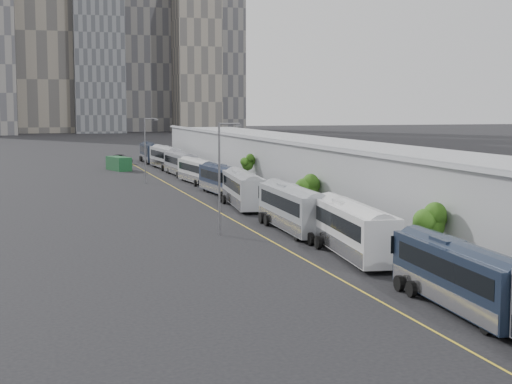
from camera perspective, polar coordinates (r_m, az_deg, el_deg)
name	(u,v)px	position (r m, az deg, el deg)	size (l,w,h in m)	color
sidewalk	(331,214)	(80.03, 5.49, -1.62)	(10.00, 170.00, 0.12)	gray
lane_line	(231,219)	(76.81, -1.82, -1.96)	(0.12, 160.00, 0.02)	gold
depot	(368,179)	(81.19, 8.13, 0.91)	(12.45, 160.40, 7.20)	gray
skyline	(68,10)	(345.55, -13.54, 12.73)	(145.00, 64.00, 120.00)	slate
bus_1	(460,281)	(44.14, 14.65, -6.31)	(3.27, 12.72, 3.68)	black
bus_2	(353,234)	(57.89, 7.05, -3.05)	(4.14, 13.85, 3.99)	silver
bus_3	(293,212)	(69.14, 2.74, -1.47)	(3.28, 13.89, 4.03)	gray
bus_4	(243,192)	(85.42, -0.94, -0.02)	(4.00, 13.51, 3.89)	#9799A0
bus_5	(223,182)	(97.37, -2.44, 0.70)	(3.34, 12.77, 3.69)	#161F33
bus_6	(197,173)	(112.15, -4.30, 1.39)	(3.46, 12.21, 3.52)	silver
bus_7	(180,165)	(125.33, -5.54, 1.94)	(3.06, 12.96, 3.76)	gray
bus_8	(165,159)	(138.86, -6.60, 2.39)	(3.53, 13.77, 3.99)	#A4A7AE
bus_9	(151,154)	(154.29, -7.68, 2.74)	(2.98, 13.28, 3.87)	black
tree_1	(429,221)	(54.72, 12.44, -2.07)	(2.21, 2.21, 4.33)	black
tree_2	(307,187)	(76.77, 3.72, 0.35)	(2.23, 2.23, 4.24)	black
tree_3	(248,163)	(98.62, -0.62, 2.09)	(1.48, 1.48, 4.63)	black
street_lamp_near	(221,171)	(66.72, -2.54, 1.54)	(2.04, 0.22, 9.62)	#59595E
street_lamp_far	(146,146)	(112.84, -7.99, 3.34)	(2.04, 0.22, 9.30)	#59595E
shipping_container	(119,164)	(136.40, -9.95, 2.05)	(2.34, 6.36, 2.34)	#144121
suv	(121,159)	(151.67, -9.81, 2.36)	(2.94, 6.38, 1.77)	black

